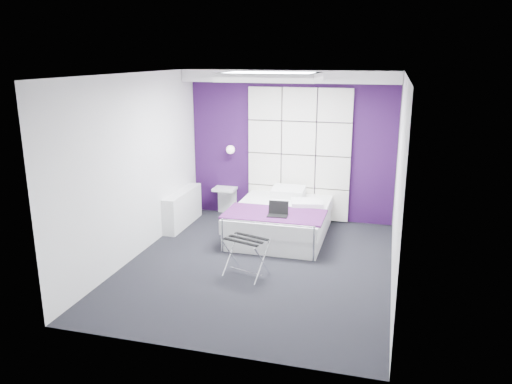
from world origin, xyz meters
TOP-DOWN VIEW (x-y plane):
  - floor at (0.00, 0.00)m, footprint 4.40×4.40m
  - ceiling at (0.00, 0.00)m, footprint 4.40×4.40m
  - wall_back at (0.00, 2.20)m, footprint 3.60×0.00m
  - wall_left at (-1.80, 0.00)m, footprint 0.00×4.40m
  - wall_right at (1.80, 0.00)m, footprint 0.00×4.40m
  - accent_wall at (0.00, 2.19)m, footprint 3.58×0.02m
  - soffit at (0.00, 1.95)m, footprint 3.58×0.50m
  - headboard at (0.15, 2.14)m, footprint 1.80×0.08m
  - skylight at (0.00, 0.60)m, footprint 1.36×0.86m
  - wall_lamp at (-1.05, 2.06)m, footprint 0.15×0.15m
  - radiator at (-1.69, 1.30)m, footprint 0.22×1.20m
  - bed at (0.04, 1.22)m, footprint 1.52×1.82m
  - nightstand at (-1.17, 2.02)m, footprint 0.40×0.31m
  - luggage_rack at (-0.07, -0.37)m, footprint 0.52×0.38m
  - laptop at (0.12, 0.70)m, footprint 0.30×0.21m

SIDE VIEW (x-z plane):
  - floor at x=0.00m, z-range 0.00..0.00m
  - luggage_rack at x=-0.07m, z-range 0.00..0.52m
  - bed at x=0.04m, z-range -0.05..0.60m
  - radiator at x=-1.69m, z-range 0.00..0.60m
  - nightstand at x=-1.17m, z-range 0.47..0.51m
  - laptop at x=0.12m, z-range 0.46..0.67m
  - headboard at x=0.15m, z-range 0.02..2.32m
  - wall_lamp at x=-1.05m, z-range 1.15..1.29m
  - wall_left at x=-1.80m, z-range -0.90..3.50m
  - wall_right at x=1.80m, z-range -0.90..3.50m
  - accent_wall at x=0.00m, z-range 0.01..2.59m
  - wall_back at x=0.00m, z-range -0.50..3.10m
  - soffit at x=0.00m, z-range 2.40..2.60m
  - skylight at x=0.00m, z-range 2.49..2.61m
  - ceiling at x=0.00m, z-range 2.60..2.60m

